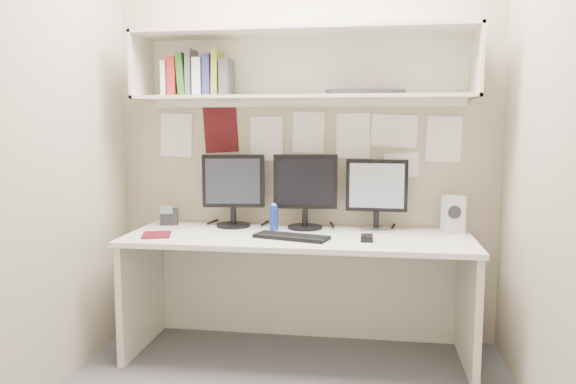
# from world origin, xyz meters

# --- Properties ---
(wall_back) EXTENTS (2.40, 0.02, 2.60)m
(wall_back) POSITION_xyz_m (0.00, 1.00, 1.30)
(wall_back) COLOR tan
(wall_back) RESTS_ON ground
(wall_front) EXTENTS (2.40, 0.02, 2.60)m
(wall_front) POSITION_xyz_m (0.00, -1.00, 1.30)
(wall_front) COLOR tan
(wall_front) RESTS_ON ground
(wall_left) EXTENTS (0.02, 2.00, 2.60)m
(wall_left) POSITION_xyz_m (-1.20, 0.00, 1.30)
(wall_left) COLOR tan
(wall_left) RESTS_ON ground
(wall_right) EXTENTS (0.02, 2.00, 2.60)m
(wall_right) POSITION_xyz_m (1.20, 0.00, 1.30)
(wall_right) COLOR tan
(wall_right) RESTS_ON ground
(desk) EXTENTS (2.00, 0.70, 0.73)m
(desk) POSITION_xyz_m (0.00, 0.65, 0.37)
(desk) COLOR silver
(desk) RESTS_ON floor
(overhead_hutch) EXTENTS (2.00, 0.38, 0.40)m
(overhead_hutch) POSITION_xyz_m (0.00, 0.86, 1.72)
(overhead_hutch) COLOR beige
(overhead_hutch) RESTS_ON wall_back
(pinned_papers) EXTENTS (1.92, 0.01, 0.48)m
(pinned_papers) POSITION_xyz_m (0.00, 0.99, 1.25)
(pinned_papers) COLOR white
(pinned_papers) RESTS_ON wall_back
(monitor_left) EXTENTS (0.39, 0.21, 0.45)m
(monitor_left) POSITION_xyz_m (-0.44, 0.87, 0.98)
(monitor_left) COLOR black
(monitor_left) RESTS_ON desk
(monitor_center) EXTENTS (0.39, 0.22, 0.46)m
(monitor_center) POSITION_xyz_m (0.02, 0.87, 0.98)
(monitor_center) COLOR black
(monitor_center) RESTS_ON desk
(monitor_right) EXTENTS (0.37, 0.20, 0.43)m
(monitor_right) POSITION_xyz_m (0.45, 0.87, 0.97)
(monitor_right) COLOR #A5A5AA
(monitor_right) RESTS_ON desk
(keyboard) EXTENTS (0.45, 0.26, 0.02)m
(keyboard) POSITION_xyz_m (-0.02, 0.54, 0.74)
(keyboard) COLOR black
(keyboard) RESTS_ON desk
(mouse) EXTENTS (0.07, 0.11, 0.03)m
(mouse) POSITION_xyz_m (0.40, 0.54, 0.75)
(mouse) COLOR black
(mouse) RESTS_ON desk
(speaker) EXTENTS (0.13, 0.14, 0.22)m
(speaker) POSITION_xyz_m (0.90, 0.85, 0.84)
(speaker) COLOR beige
(speaker) RESTS_ON desk
(blue_bottle) EXTENTS (0.05, 0.05, 0.16)m
(blue_bottle) POSITION_xyz_m (-0.17, 0.79, 0.81)
(blue_bottle) COLOR navy
(blue_bottle) RESTS_ON desk
(maroon_notebook) EXTENTS (0.21, 0.23, 0.01)m
(maroon_notebook) POSITION_xyz_m (-0.81, 0.51, 0.74)
(maroon_notebook) COLOR #560E16
(maroon_notebook) RESTS_ON desk
(desk_phone) EXTENTS (0.13, 0.12, 0.13)m
(desk_phone) POSITION_xyz_m (-0.87, 0.87, 0.78)
(desk_phone) COLOR black
(desk_phone) RESTS_ON desk
(book_stack) EXTENTS (0.42, 0.17, 0.28)m
(book_stack) POSITION_xyz_m (-0.64, 0.82, 1.66)
(book_stack) COLOR white
(book_stack) RESTS_ON overhead_hutch
(hutch_tray) EXTENTS (0.46, 0.30, 0.03)m
(hutch_tray) POSITION_xyz_m (0.37, 0.80, 1.56)
(hutch_tray) COLOR black
(hutch_tray) RESTS_ON overhead_hutch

